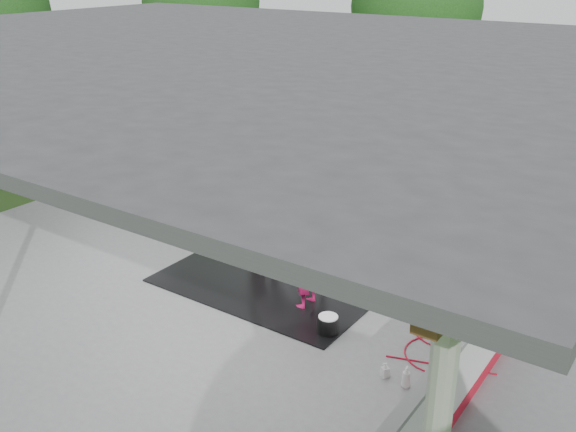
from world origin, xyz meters
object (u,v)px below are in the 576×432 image
Objects in this scene: dasher_board at (483,345)px; handler at (307,262)px; horse at (287,220)px; wash_bucket at (328,325)px.

handler is at bearing 173.62° from dasher_board.
horse is 1.25m from handler.
handler reaches higher than dasher_board.
dasher_board is 2.26m from wash_bucket.
wash_bucket is at bearing -122.44° from horse.
wash_bucket is (1.64, -1.31, -0.84)m from horse.
dasher_board is 2.96m from handler.
handler is at bearing 144.94° from wash_bucket.
horse is (-3.86, 1.13, 0.45)m from dasher_board.
dasher_board is 3.51× the size of horse.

